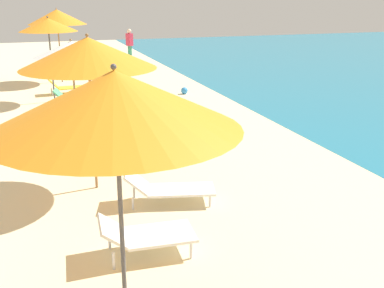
{
  "coord_description": "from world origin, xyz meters",
  "views": [
    {
      "loc": [
        -1.31,
        3.66,
        3.47
      ],
      "look_at": [
        0.85,
        10.11,
        1.31
      ],
      "focal_mm": 44.08,
      "sensor_mm": 36.0,
      "label": 1
    }
  ],
  "objects_px": {
    "lounger_fifth_inland": "(118,130)",
    "person_walking_near": "(130,42)",
    "umbrella_fifth": "(71,49)",
    "lounger_sixth_shoreside": "(68,86)",
    "umbrella_sixth": "(48,25)",
    "umbrella_fourth": "(88,53)",
    "lounger_fourth_inland": "(168,187)",
    "lounger_third_shoreside": "(146,234)",
    "lounger_farthest_shoreside": "(80,69)",
    "umbrella_third": "(115,101)",
    "beach_ball": "(184,91)",
    "umbrella_farthest": "(57,17)",
    "lounger_fourth_shoreside": "(137,149)",
    "lounger_fifth_shoreside": "(103,110)",
    "lounger_sixth_inland": "(72,97)"
  },
  "relations": [
    {
      "from": "umbrella_fifth",
      "to": "umbrella_sixth",
      "type": "xyz_separation_m",
      "value": [
        -0.35,
        4.22,
        0.34
      ]
    },
    {
      "from": "umbrella_fourth",
      "to": "umbrella_sixth",
      "type": "height_order",
      "value": "umbrella_fourth"
    },
    {
      "from": "lounger_fifth_shoreside",
      "to": "lounger_farthest_shoreside",
      "type": "relative_size",
      "value": 0.89
    },
    {
      "from": "umbrella_third",
      "to": "umbrella_sixth",
      "type": "bearing_deg",
      "value": 90.74
    },
    {
      "from": "lounger_fourth_inland",
      "to": "lounger_sixth_shoreside",
      "type": "bearing_deg",
      "value": 109.25
    },
    {
      "from": "lounger_fourth_inland",
      "to": "person_walking_near",
      "type": "distance_m",
      "value": 18.13
    },
    {
      "from": "lounger_third_shoreside",
      "to": "lounger_fifth_shoreside",
      "type": "distance_m",
      "value": 7.58
    },
    {
      "from": "lounger_fourth_shoreside",
      "to": "lounger_fifth_shoreside",
      "type": "height_order",
      "value": "lounger_fifth_shoreside"
    },
    {
      "from": "lounger_fourth_inland",
      "to": "umbrella_farthest",
      "type": "distance_m",
      "value": 13.05
    },
    {
      "from": "umbrella_fourth",
      "to": "lounger_fourth_inland",
      "type": "distance_m",
      "value": 2.7
    },
    {
      "from": "umbrella_third",
      "to": "beach_ball",
      "type": "relative_size",
      "value": 11.51
    },
    {
      "from": "umbrella_third",
      "to": "lounger_fifth_inland",
      "type": "distance_m",
      "value": 7.07
    },
    {
      "from": "lounger_fourth_shoreside",
      "to": "lounger_fifth_shoreside",
      "type": "bearing_deg",
      "value": 88.21
    },
    {
      "from": "lounger_fifth_inland",
      "to": "umbrella_sixth",
      "type": "bearing_deg",
      "value": 107.46
    },
    {
      "from": "umbrella_third",
      "to": "lounger_sixth_shoreside",
      "type": "relative_size",
      "value": 1.97
    },
    {
      "from": "lounger_fifth_inland",
      "to": "person_walking_near",
      "type": "xyz_separation_m",
      "value": [
        3.13,
        14.04,
        0.77
      ]
    },
    {
      "from": "lounger_sixth_shoreside",
      "to": "lounger_sixth_inland",
      "type": "bearing_deg",
      "value": -92.71
    },
    {
      "from": "lounger_third_shoreside",
      "to": "lounger_sixth_shoreside",
      "type": "relative_size",
      "value": 0.93
    },
    {
      "from": "lounger_fifth_inland",
      "to": "lounger_sixth_shoreside",
      "type": "xyz_separation_m",
      "value": [
        -0.71,
        6.42,
        -0.02
      ]
    },
    {
      "from": "lounger_fourth_shoreside",
      "to": "lounger_fifth_inland",
      "type": "relative_size",
      "value": 0.97
    },
    {
      "from": "lounger_third_shoreside",
      "to": "umbrella_fourth",
      "type": "bearing_deg",
      "value": 101.07
    },
    {
      "from": "lounger_fourth_shoreside",
      "to": "lounger_fourth_inland",
      "type": "bearing_deg",
      "value": -92.73
    },
    {
      "from": "lounger_fourth_inland",
      "to": "umbrella_fourth",
      "type": "bearing_deg",
      "value": 149.95
    },
    {
      "from": "umbrella_fourth",
      "to": "lounger_fifth_inland",
      "type": "xyz_separation_m",
      "value": [
        0.9,
        2.77,
        -2.22
      ]
    },
    {
      "from": "lounger_fourth_inland",
      "to": "lounger_fifth_inland",
      "type": "distance_m",
      "value": 3.84
    },
    {
      "from": "lounger_fourth_inland",
      "to": "lounger_sixth_inland",
      "type": "height_order",
      "value": "lounger_sixth_inland"
    },
    {
      "from": "lounger_third_shoreside",
      "to": "lounger_fifth_shoreside",
      "type": "bearing_deg",
      "value": 89.7
    },
    {
      "from": "lounger_sixth_shoreside",
      "to": "beach_ball",
      "type": "distance_m",
      "value": 4.26
    },
    {
      "from": "umbrella_third",
      "to": "umbrella_sixth",
      "type": "height_order",
      "value": "umbrella_third"
    },
    {
      "from": "umbrella_fourth",
      "to": "lounger_sixth_shoreside",
      "type": "xyz_separation_m",
      "value": [
        0.19,
        9.19,
        -2.24
      ]
    },
    {
      "from": "umbrella_sixth",
      "to": "lounger_farthest_shoreside",
      "type": "height_order",
      "value": "umbrella_sixth"
    },
    {
      "from": "lounger_fifth_shoreside",
      "to": "lounger_sixth_inland",
      "type": "xyz_separation_m",
      "value": [
        -0.7,
        1.98,
        0.03
      ]
    },
    {
      "from": "lounger_third_shoreside",
      "to": "umbrella_farthest",
      "type": "bearing_deg",
      "value": 94.43
    },
    {
      "from": "lounger_sixth_shoreside",
      "to": "umbrella_fifth",
      "type": "bearing_deg",
      "value": -94.07
    },
    {
      "from": "lounger_fourth_inland",
      "to": "lounger_fifth_inland",
      "type": "bearing_deg",
      "value": 107.14
    },
    {
      "from": "umbrella_third",
      "to": "beach_ball",
      "type": "bearing_deg",
      "value": 69.32
    },
    {
      "from": "umbrella_third",
      "to": "lounger_sixth_inland",
      "type": "relative_size",
      "value": 2.2
    },
    {
      "from": "lounger_third_shoreside",
      "to": "lounger_fourth_shoreside",
      "type": "relative_size",
      "value": 1.02
    },
    {
      "from": "lounger_fifth_inland",
      "to": "umbrella_sixth",
      "type": "xyz_separation_m",
      "value": [
        -1.24,
        5.18,
        2.24
      ]
    },
    {
      "from": "umbrella_fifth",
      "to": "umbrella_sixth",
      "type": "height_order",
      "value": "umbrella_sixth"
    },
    {
      "from": "lounger_fourth_shoreside",
      "to": "lounger_sixth_shoreside",
      "type": "height_order",
      "value": "lounger_sixth_shoreside"
    },
    {
      "from": "umbrella_third",
      "to": "umbrella_fifth",
      "type": "xyz_separation_m",
      "value": [
        0.2,
        7.59,
        -0.31
      ]
    },
    {
      "from": "lounger_fourth_shoreside",
      "to": "person_walking_near",
      "type": "distance_m",
      "value": 15.89
    },
    {
      "from": "umbrella_fifth",
      "to": "lounger_sixth_shoreside",
      "type": "height_order",
      "value": "umbrella_fifth"
    },
    {
      "from": "umbrella_third",
      "to": "lounger_fourth_inland",
      "type": "relative_size",
      "value": 1.73
    },
    {
      "from": "lounger_fourth_shoreside",
      "to": "beach_ball",
      "type": "xyz_separation_m",
      "value": [
        3.17,
        6.55,
        -0.16
      ]
    },
    {
      "from": "umbrella_third",
      "to": "beach_ball",
      "type": "xyz_separation_m",
      "value": [
        4.39,
        11.63,
        -2.36
      ]
    },
    {
      "from": "umbrella_fourth",
      "to": "lounger_farthest_shoreside",
      "type": "relative_size",
      "value": 1.67
    },
    {
      "from": "lounger_farthest_shoreside",
      "to": "umbrella_fourth",
      "type": "bearing_deg",
      "value": -80.91
    },
    {
      "from": "lounger_farthest_shoreside",
      "to": "person_walking_near",
      "type": "bearing_deg",
      "value": 64.77
    }
  ]
}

